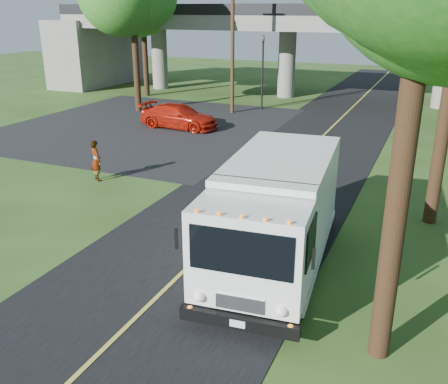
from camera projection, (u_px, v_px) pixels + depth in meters
The scene contains 11 objects.
ground at pixel (136, 318), 11.98m from camera, with size 120.00×120.00×0.00m, color #2C4318.
road at pixel (269, 188), 20.58m from camera, with size 7.00×90.00×0.02m, color black.
parking_lot at pixel (145, 126), 31.57m from camera, with size 16.00×18.00×0.01m, color black.
lane_line at pixel (269, 188), 20.57m from camera, with size 0.12×90.00×0.01m, color gold.
overpass at pixel (364, 42), 37.92m from camera, with size 54.00×10.00×7.30m.
traffic_signal at pixel (263, 65), 35.47m from camera, with size 0.18×0.22×5.20m.
utility_pole at pixel (233, 46), 33.83m from camera, with size 1.60×0.26×9.00m.
tree_left_far at pixel (143, 2), 39.62m from camera, with size 5.26×5.16×9.89m.
step_van at pixel (275, 211), 13.88m from camera, with size 3.41×7.62×3.10m.
red_sedan at pixel (179, 116), 30.71m from camera, with size 2.03×5.00×1.45m, color #B0180A.
pedestrian at pixel (96, 161), 21.28m from camera, with size 0.64×0.42×1.76m, color gray.
Camera 1 is at (6.00, -8.49, 7.00)m, focal length 40.00 mm.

